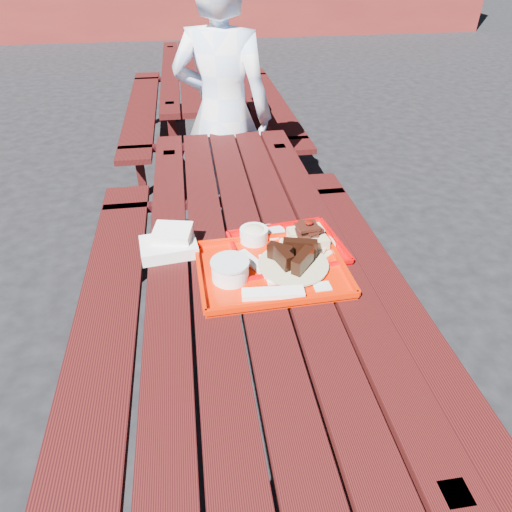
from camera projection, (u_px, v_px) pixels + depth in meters
name	position (u px, v px, depth m)	size (l,w,h in m)	color
ground	(251.00, 381.00, 2.12)	(60.00, 60.00, 0.00)	black
picnic_table_near	(250.00, 288.00, 1.80)	(1.41, 2.40, 0.75)	#3D0E0B
picnic_table_far	(206.00, 90.00, 4.05)	(1.41, 2.40, 0.75)	#3D0E0B
near_tray	(286.00, 241.00, 1.67)	(0.43, 0.35, 0.12)	#CF0003
far_tray	(269.00, 268.00, 1.54)	(0.51, 0.40, 0.08)	red
white_cloth	(170.00, 243.00, 1.65)	(0.22, 0.18, 0.08)	white
person	(223.00, 116.00, 2.71)	(0.59, 0.39, 1.63)	#BCD5FD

